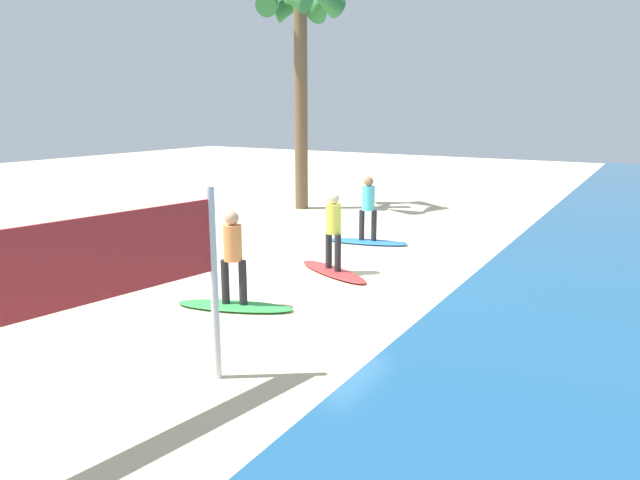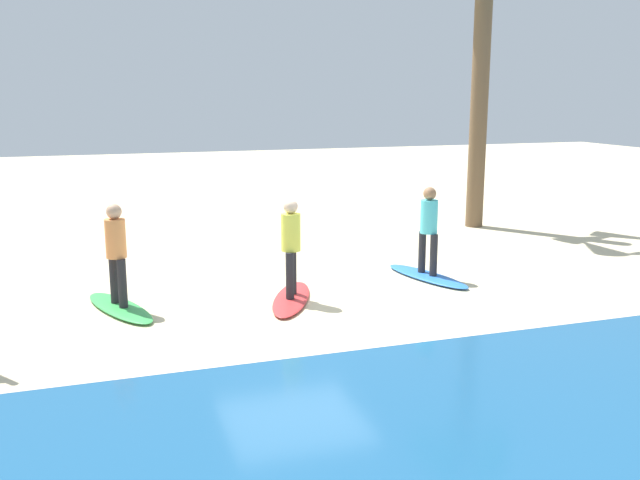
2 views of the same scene
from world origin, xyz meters
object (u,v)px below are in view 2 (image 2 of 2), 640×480
at_px(surfboard_green, 120,307).
at_px(surfer_green, 116,247).
at_px(surfboard_red, 291,299).
at_px(surfer_blue, 429,224).
at_px(surfer_red, 291,241).
at_px(surfboard_blue, 427,276).

xyz_separation_m(surfboard_green, surfer_green, (-0.00, 0.00, 0.99)).
height_order(surfboard_red, surfboard_green, same).
height_order(surfer_blue, surfboard_red, surfer_blue).
bearing_deg(surfer_red, surfboard_green, -8.24).
height_order(surfboard_blue, surfer_blue, surfer_blue).
distance_m(surfer_blue, surfboard_green, 5.68).
bearing_deg(surfboard_green, surfer_blue, 71.65).
bearing_deg(surfer_blue, surfer_green, 2.05).
relative_size(surfer_blue, surfer_green, 1.00).
xyz_separation_m(surfer_red, surfer_green, (2.76, -0.40, 0.00)).
bearing_deg(surfer_green, surfboard_red, 171.76).
height_order(surfboard_blue, surfboard_green, same).
xyz_separation_m(surfboard_blue, surfer_blue, (0.00, -0.00, 0.99)).
height_order(surfer_red, surfer_green, same).
xyz_separation_m(surfboard_red, surfboard_green, (2.76, -0.40, 0.00)).
bearing_deg(surfboard_red, surfer_green, -74.51).
distance_m(surfboard_red, surfboard_green, 2.79).
relative_size(surfer_blue, surfboard_green, 0.78).
height_order(surfboard_blue, surfer_red, surfer_red).
height_order(surfer_blue, surfer_red, same).
bearing_deg(surfboard_red, surfboard_blue, 125.66).
xyz_separation_m(surfer_red, surfboard_green, (2.76, -0.40, -0.99)).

